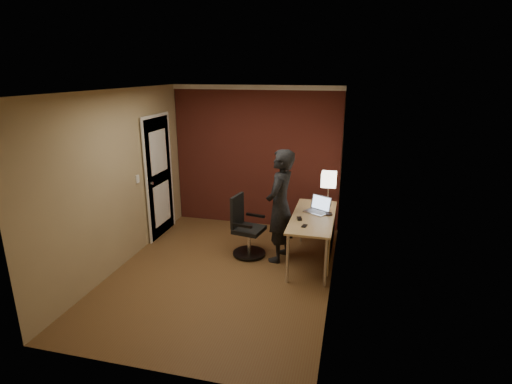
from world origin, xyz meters
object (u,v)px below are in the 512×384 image
(wallet, at_px, (329,214))
(person, at_px, (280,206))
(desk, at_px, (318,224))
(office_chair, at_px, (246,230))
(mouse, at_px, (299,219))
(laptop, at_px, (318,208))
(phone, at_px, (304,226))
(desk_lamp, at_px, (329,180))

(wallet, height_order, person, person)
(desk, relative_size, person, 0.89)
(wallet, distance_m, office_chair, 1.28)
(desk, height_order, wallet, wallet)
(mouse, height_order, office_chair, office_chair)
(person, bearing_deg, laptop, 120.76)
(desk, xyz_separation_m, laptop, (-0.02, 0.19, 0.19))
(mouse, bearing_deg, wallet, 23.29)
(desk, relative_size, phone, 13.04)
(desk, bearing_deg, desk_lamp, 79.49)
(laptop, height_order, wallet, laptop)
(mouse, xyz_separation_m, person, (-0.31, 0.20, 0.09))
(mouse, bearing_deg, phone, -81.48)
(mouse, relative_size, wallet, 0.91)
(desk_lamp, height_order, laptop, desk_lamp)
(office_chair, bearing_deg, desk, -0.09)
(laptop, distance_m, office_chair, 1.15)
(desk_lamp, xyz_separation_m, laptop, (-0.11, -0.30, -0.35))
(desk, relative_size, office_chair, 1.62)
(desk_lamp, relative_size, office_chair, 0.58)
(mouse, distance_m, person, 0.38)
(phone, bearing_deg, desk_lamp, 84.40)
(desk_lamp, xyz_separation_m, mouse, (-0.34, -0.70, -0.40))
(desk, relative_size, desk_lamp, 2.80)
(mouse, bearing_deg, laptop, 45.04)
(desk, bearing_deg, laptop, 95.72)
(laptop, distance_m, mouse, 0.46)
(mouse, bearing_deg, desk_lamp, 49.04)
(desk_lamp, height_order, mouse, desk_lamp)
(laptop, relative_size, phone, 3.61)
(phone, xyz_separation_m, person, (-0.41, 0.43, 0.11))
(phone, bearing_deg, person, 142.95)
(wallet, distance_m, person, 0.72)
(phone, distance_m, wallet, 0.61)
(desk, distance_m, person, 0.61)
(desk, distance_m, mouse, 0.35)
(mouse, relative_size, office_chair, 0.11)
(laptop, height_order, person, person)
(desk, bearing_deg, mouse, -139.79)
(phone, distance_m, office_chair, 1.09)
(phone, relative_size, wallet, 1.05)
(person, bearing_deg, wallet, 109.49)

